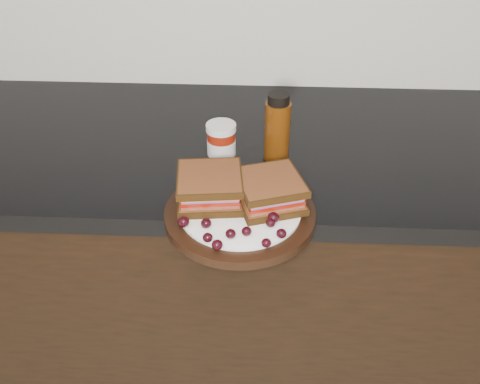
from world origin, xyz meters
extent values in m
cube|color=black|center=(0.00, 1.70, 0.43)|extent=(3.96, 0.58, 0.86)
cube|color=black|center=(0.00, 1.70, 0.88)|extent=(3.98, 0.60, 0.04)
cylinder|color=black|center=(-0.08, 1.41, 0.91)|extent=(0.28, 0.28, 0.02)
ellipsoid|color=black|center=(-0.18, 1.36, 0.93)|extent=(0.02, 0.02, 0.02)
ellipsoid|color=black|center=(-0.14, 1.36, 0.93)|extent=(0.02, 0.02, 0.02)
ellipsoid|color=black|center=(-0.13, 1.32, 0.93)|extent=(0.02, 0.02, 0.02)
ellipsoid|color=black|center=(-0.11, 1.30, 0.93)|extent=(0.02, 0.02, 0.02)
ellipsoid|color=black|center=(-0.09, 1.33, 0.93)|extent=(0.02, 0.02, 0.02)
ellipsoid|color=black|center=(-0.07, 1.34, 0.93)|extent=(0.02, 0.02, 0.02)
ellipsoid|color=black|center=(-0.03, 1.31, 0.93)|extent=(0.02, 0.02, 0.02)
ellipsoid|color=black|center=(-0.01, 1.34, 0.93)|extent=(0.02, 0.02, 0.02)
ellipsoid|color=black|center=(-0.03, 1.36, 0.93)|extent=(0.02, 0.02, 0.02)
ellipsoid|color=black|center=(-0.02, 1.38, 0.93)|extent=(0.02, 0.02, 0.02)
ellipsoid|color=black|center=(0.00, 1.41, 0.93)|extent=(0.02, 0.02, 0.02)
ellipsoid|color=black|center=(-0.02, 1.43, 0.93)|extent=(0.02, 0.02, 0.02)
ellipsoid|color=black|center=(-0.01, 1.45, 0.93)|extent=(0.02, 0.02, 0.02)
ellipsoid|color=black|center=(-0.14, 1.47, 0.93)|extent=(0.02, 0.02, 0.02)
ellipsoid|color=black|center=(-0.16, 1.44, 0.93)|extent=(0.02, 0.02, 0.02)
ellipsoid|color=black|center=(-0.13, 1.43, 0.93)|extent=(0.02, 0.02, 0.02)
ellipsoid|color=black|center=(-0.17, 1.39, 0.93)|extent=(0.02, 0.02, 0.02)
ellipsoid|color=black|center=(-0.13, 1.46, 0.93)|extent=(0.02, 0.02, 0.02)
ellipsoid|color=black|center=(-0.16, 1.43, 0.93)|extent=(0.02, 0.02, 0.02)
ellipsoid|color=black|center=(-0.17, 1.43, 0.93)|extent=(0.02, 0.02, 0.02)
cylinder|color=maroon|center=(-0.13, 1.61, 0.95)|extent=(0.08, 0.08, 0.09)
cylinder|color=#4A2307|center=(-0.01, 1.63, 0.98)|extent=(0.07, 0.07, 0.15)
camera|label=1|loc=(-0.04, 0.64, 1.52)|focal=40.00mm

